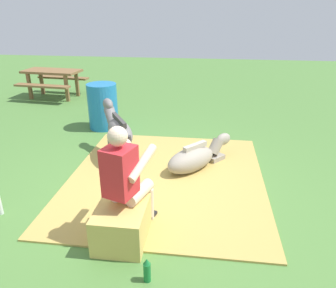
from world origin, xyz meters
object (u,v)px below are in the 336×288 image
pony_standing (118,130)px  water_barrel (103,106)px  pony_lying (196,157)px  hay_bale (122,224)px  soda_bottle (147,270)px  picnic_bench (52,77)px  person_seated (126,176)px

pony_standing → water_barrel: water_barrel is taller
pony_standing → pony_lying: pony_standing is taller
hay_bale → soda_bottle: size_ratio=2.47×
pony_lying → water_barrel: size_ratio=1.28×
pony_lying → picnic_bench: bearing=47.4°
hay_bale → pony_lying: 1.91m
hay_bale → water_barrel: 3.62m
hay_bale → pony_standing: size_ratio=0.53×
hay_bale → soda_bottle: bearing=-144.7°
pony_standing → picnic_bench: pony_standing is taller
soda_bottle → picnic_bench: size_ratio=0.16×
pony_lying → water_barrel: (1.60, 1.97, 0.27)m
soda_bottle → person_seated: bearing=26.4°
pony_standing → picnic_bench: bearing=38.2°
person_seated → soda_bottle: 0.95m
person_seated → water_barrel: (3.22, 1.32, -0.24)m
person_seated → picnic_bench: size_ratio=0.80×
soda_bottle → picnic_bench: (6.04, 3.75, 0.45)m
pony_lying → picnic_bench: 5.54m
hay_bale → pony_standing: 2.03m
person_seated → pony_standing: size_ratio=1.08×
person_seated → pony_standing: (1.78, 0.59, -0.17)m
person_seated → pony_lying: (1.62, -0.66, -0.51)m
soda_bottle → picnic_bench: 7.12m
pony_lying → soda_bottle: pony_lying is taller
pony_lying → soda_bottle: size_ratio=4.56×
pony_standing → picnic_bench: (3.59, 2.82, 0.05)m
picnic_bench → person_seated: bearing=-147.6°
water_barrel → picnic_bench: water_barrel is taller
pony_standing → soda_bottle: 2.65m
pony_standing → hay_bale: bearing=-164.0°
hay_bale → water_barrel: bearing=20.8°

